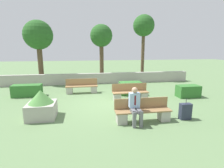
# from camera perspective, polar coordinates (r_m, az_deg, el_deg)

# --- Properties ---
(ground_plane) EXTENTS (60.00, 60.00, 0.00)m
(ground_plane) POSITION_cam_1_polar(r_m,az_deg,el_deg) (8.61, -1.53, -6.62)
(ground_plane) COLOR #607F51
(perimeter_wall) EXTENTS (14.42, 0.30, 0.81)m
(perimeter_wall) POSITION_cam_1_polar(r_m,az_deg,el_deg) (13.43, -4.46, 1.83)
(perimeter_wall) COLOR #ADA89E
(perimeter_wall) RESTS_ON ground_plane
(bench_front) EXTENTS (2.10, 0.49, 0.85)m
(bench_front) POSITION_cam_1_polar(r_m,az_deg,el_deg) (6.71, 10.01, -9.17)
(bench_front) COLOR #937047
(bench_front) RESTS_ON ground_plane
(bench_left_side) EXTENTS (1.92, 0.49, 0.85)m
(bench_left_side) POSITION_cam_1_polar(r_m,az_deg,el_deg) (10.80, -9.85, -1.17)
(bench_left_side) COLOR #937047
(bench_left_side) RESTS_ON ground_plane
(bench_right_side) EXTENTS (1.89, 0.48, 0.85)m
(bench_right_side) POSITION_cam_1_polar(r_m,az_deg,el_deg) (9.25, 5.97, -3.23)
(bench_right_side) COLOR #937047
(bench_right_side) RESTS_ON ground_plane
(person_seated_man) EXTENTS (0.38, 0.63, 1.33)m
(person_seated_man) POSITION_cam_1_polar(r_m,az_deg,el_deg) (6.35, 7.58, -6.50)
(person_seated_man) COLOR slate
(person_seated_man) RESTS_ON ground_plane
(hedge_block_near_left) EXTENTS (1.26, 0.73, 0.75)m
(hedge_block_near_left) POSITION_cam_1_polar(r_m,az_deg,el_deg) (10.38, 5.96, -1.33)
(hedge_block_near_left) COLOR #33702D
(hedge_block_near_left) RESTS_ON ground_plane
(hedge_block_near_right) EXTENTS (1.22, 0.67, 0.66)m
(hedge_block_near_right) POSITION_cam_1_polar(r_m,az_deg,el_deg) (10.67, 23.59, -2.15)
(hedge_block_near_right) COLOR #33702D
(hedge_block_near_right) RESTS_ON ground_plane
(hedge_block_mid_right) EXTENTS (1.57, 0.65, 0.67)m
(hedge_block_mid_right) POSITION_cam_1_polar(r_m,az_deg,el_deg) (11.01, -25.97, -1.93)
(hedge_block_mid_right) COLOR #33702D
(hedge_block_mid_right) RESTS_ON ground_plane
(planter_corner_left) EXTENTS (1.05, 1.05, 1.12)m
(planter_corner_left) POSITION_cam_1_polar(r_m,az_deg,el_deg) (7.39, -22.06, -6.32)
(planter_corner_left) COLOR #ADA89E
(planter_corner_left) RESTS_ON ground_plane
(suitcase) EXTENTS (0.43, 0.23, 0.82)m
(suitcase) POSITION_cam_1_polar(r_m,az_deg,el_deg) (7.36, 22.81, -8.22)
(suitcase) COLOR #282D42
(suitcase) RESTS_ON ground_plane
(tree_leftmost) EXTENTS (2.16, 2.16, 4.73)m
(tree_leftmost) POSITION_cam_1_polar(r_m,az_deg,el_deg) (14.57, -22.94, 14.21)
(tree_leftmost) COLOR brown
(tree_leftmost) RESTS_ON ground_plane
(tree_center_left) EXTENTS (1.74, 1.74, 4.51)m
(tree_center_left) POSITION_cam_1_polar(r_m,az_deg,el_deg) (14.16, -3.50, 15.01)
(tree_center_left) COLOR brown
(tree_center_left) RESTS_ON ground_plane
(tree_center_right) EXTENTS (1.78, 1.78, 5.42)m
(tree_center_right) POSITION_cam_1_polar(r_m,az_deg,el_deg) (15.56, 10.31, 17.80)
(tree_center_right) COLOR brown
(tree_center_right) RESTS_ON ground_plane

